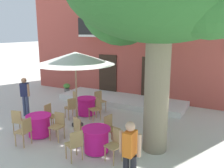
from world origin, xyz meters
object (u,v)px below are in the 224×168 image
cafe_chair_front_0 (111,127)px  cafe_chair_front_2 (75,143)px  cafe_chair_front_3 (116,143)px  ground_planter_left (67,88)px  cafe_chair_near_tree_3 (58,124)px  cafe_table_near_tree (39,125)px  cafe_umbrella (75,58)px  cafe_chair_near_tree_0 (50,114)px  cafe_table_front (96,140)px  cafe_chair_near_tree_2 (25,130)px  cafe_chair_front_1 (80,129)px  cafe_chair_middle_0 (99,100)px  cafe_chair_near_tree_1 (19,120)px  cafe_chair_middle_1 (77,99)px  pedestrian_near_entrance (25,95)px  cafe_chair_middle_2 (71,107)px  pedestrian_mid_plaza (130,152)px  cafe_table_middle (86,106)px  cafe_chair_middle_3 (96,107)px

cafe_chair_front_0 → cafe_chair_front_2: bearing=-103.1°
cafe_chair_front_3 → ground_planter_left: (-5.95, 5.29, -0.20)m
cafe_chair_near_tree_3 → cafe_chair_front_3: (2.34, -0.31, 0.00)m
cafe_table_near_tree → ground_planter_left: 5.86m
cafe_chair_front_0 → cafe_umbrella: (-1.82, 0.65, 2.08)m
cafe_chair_near_tree_0 → cafe_table_front: (2.50, -0.76, -0.14)m
ground_planter_left → cafe_chair_front_3: bearing=-41.6°
cafe_chair_near_tree_0 → cafe_chair_near_tree_2: same height
cafe_chair_near_tree_2 → cafe_chair_front_1: size_ratio=1.00×
cafe_chair_middle_0 → cafe_chair_near_tree_1: bearing=-108.6°
cafe_chair_near_tree_0 → cafe_chair_middle_0: (0.63, 2.54, 0.00)m
cafe_chair_middle_1 → cafe_chair_front_0: same height
cafe_umbrella → pedestrian_near_entrance: 3.06m
cafe_chair_middle_2 → ground_planter_left: bearing=131.1°
cafe_chair_near_tree_3 → pedestrian_mid_plaza: (3.19, -1.28, 0.41)m
cafe_chair_middle_2 → cafe_chair_front_3: size_ratio=1.00×
cafe_chair_front_3 → cafe_umbrella: (-2.47, 1.57, 2.08)m
cafe_chair_front_1 → cafe_table_front: bearing=-14.9°
cafe_table_front → ground_planter_left: 7.31m
pedestrian_near_entrance → cafe_chair_front_1: bearing=-16.1°
cafe_chair_front_1 → cafe_chair_middle_1: bearing=127.8°
cafe_chair_near_tree_2 → ground_planter_left: size_ratio=1.54×
cafe_chair_near_tree_0 → cafe_chair_front_1: size_ratio=1.00×
cafe_chair_near_tree_3 → cafe_umbrella: size_ratio=0.31×
cafe_chair_front_3 → ground_planter_left: bearing=138.4°
cafe_table_near_tree → cafe_chair_front_3: 3.09m
cafe_table_near_tree → cafe_chair_front_1: 1.63m
cafe_chair_front_2 → cafe_chair_front_3: (1.00, 0.55, 0.00)m
cafe_chair_near_tree_1 → cafe_table_middle: 2.96m
cafe_chair_middle_1 → cafe_chair_middle_2: (0.42, -0.99, 0.00)m
cafe_chair_middle_2 → cafe_chair_near_tree_2: bearing=-86.3°
cafe_chair_near_tree_3 → cafe_chair_front_2: (1.34, -0.86, 0.00)m
cafe_table_near_tree → cafe_chair_near_tree_2: bearing=-80.2°
cafe_table_near_tree → cafe_chair_middle_0: 3.31m
cafe_chair_middle_3 → pedestrian_near_entrance: (-2.89, -1.05, 0.42)m
ground_planter_left → cafe_chair_near_tree_3: bearing=-54.0°
cafe_chair_front_3 → cafe_umbrella: cafe_umbrella is taller
cafe_table_near_tree → cafe_chair_near_tree_3: size_ratio=0.95×
cafe_chair_middle_2 → cafe_chair_front_1: size_ratio=1.00×
cafe_chair_near_tree_0 → cafe_table_middle: bearing=77.7°
cafe_chair_front_2 → cafe_chair_front_3: bearing=28.7°
cafe_chair_middle_2 → pedestrian_mid_plaza: pedestrian_mid_plaza is taller
cafe_table_middle → cafe_table_front: size_ratio=1.00×
cafe_chair_front_0 → cafe_chair_near_tree_0: bearing=179.8°
cafe_chair_middle_3 → cafe_table_front: (1.41, -2.28, -0.14)m
cafe_table_near_tree → cafe_umbrella: cafe_umbrella is taller
cafe_chair_middle_1 → cafe_chair_middle_2: size_ratio=1.00×
cafe_chair_near_tree_3 → cafe_chair_front_3: 2.36m
cafe_chair_near_tree_2 → cafe_chair_middle_0: size_ratio=1.00×
cafe_table_middle → cafe_table_near_tree: bearing=-95.4°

